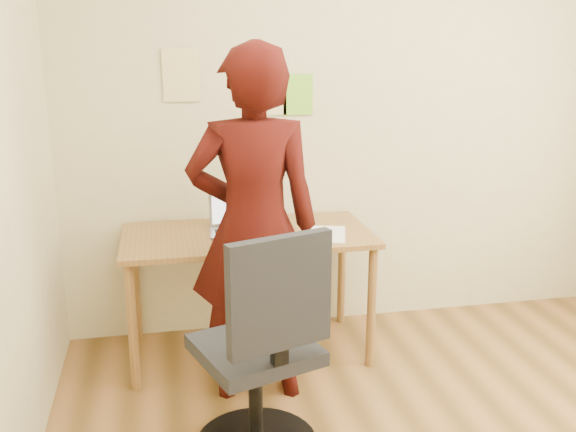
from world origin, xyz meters
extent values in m
cube|color=beige|center=(0.00, 1.77, 1.35)|extent=(3.50, 0.04, 2.70)
cube|color=olive|center=(-0.68, 1.38, 0.72)|extent=(1.40, 0.70, 0.03)
cylinder|color=olive|center=(-1.33, 1.08, 0.35)|extent=(0.05, 0.05, 0.71)
cylinder|color=olive|center=(-0.03, 1.08, 0.35)|extent=(0.05, 0.05, 0.71)
cylinder|color=olive|center=(-1.33, 1.68, 0.35)|extent=(0.05, 0.05, 0.71)
cylinder|color=olive|center=(-0.03, 1.68, 0.35)|extent=(0.05, 0.05, 0.71)
cube|color=#ABABB2|center=(-0.74, 1.38, 0.75)|extent=(0.31, 0.22, 0.01)
cube|color=black|center=(-0.74, 1.38, 0.75)|extent=(0.25, 0.13, 0.00)
cube|color=#ABABB2|center=(-0.74, 1.51, 0.85)|extent=(0.30, 0.08, 0.20)
cube|color=white|center=(-0.74, 1.51, 0.85)|extent=(0.26, 0.06, 0.16)
cube|color=white|center=(-0.25, 1.28, 0.74)|extent=(0.31, 0.37, 0.00)
cube|color=black|center=(-0.54, 1.17, 0.74)|extent=(0.07, 0.12, 0.01)
cube|color=#3F4C59|center=(-0.54, 1.17, 0.75)|extent=(0.06, 0.10, 0.00)
cube|color=#E7CF8A|center=(-1.00, 1.74, 1.60)|extent=(0.21, 0.00, 0.30)
cube|color=#E7CF8A|center=(-0.49, 1.74, 1.51)|extent=(0.21, 0.00, 0.30)
cube|color=#81D42F|center=(-0.31, 1.74, 1.48)|extent=(0.18, 0.00, 0.24)
cube|color=black|center=(-0.78, 0.45, 0.49)|extent=(0.60, 0.60, 0.06)
cube|color=black|center=(-0.71, 0.24, 0.84)|extent=(0.44, 0.20, 0.47)
cube|color=black|center=(-0.71, 0.24, 0.59)|extent=(0.07, 0.06, 0.13)
cylinder|color=black|center=(-0.78, 0.45, 0.24)|extent=(0.06, 0.06, 0.47)
imported|color=#310906|center=(-0.71, 0.95, 0.90)|extent=(0.69, 0.49, 1.80)
camera|label=1|loc=(-1.14, -2.07, 1.81)|focal=40.00mm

